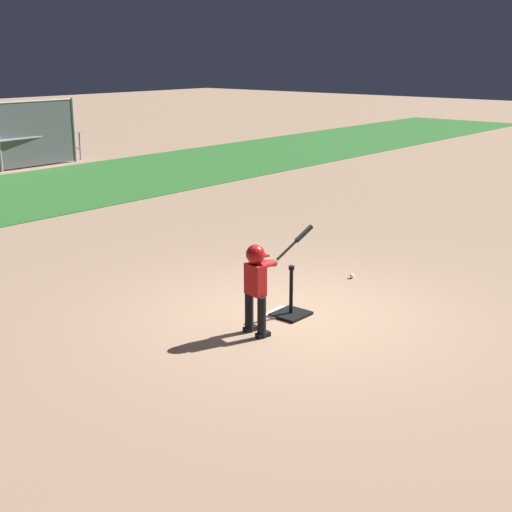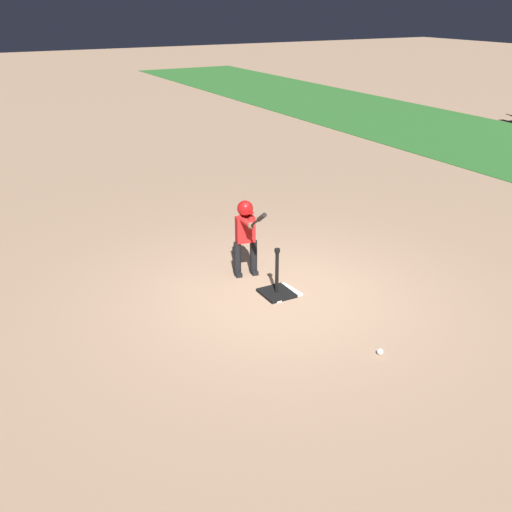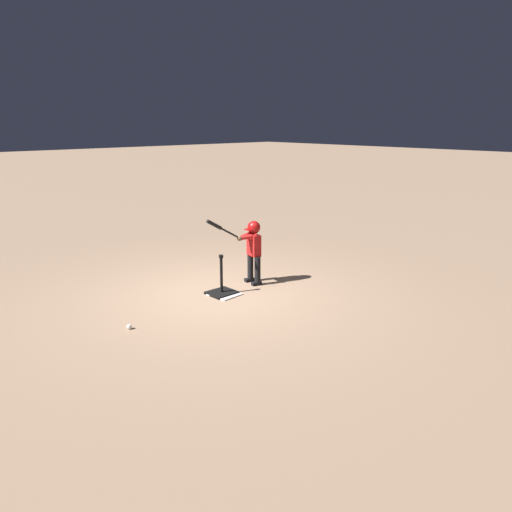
{
  "view_description": "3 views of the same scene",
  "coord_description": "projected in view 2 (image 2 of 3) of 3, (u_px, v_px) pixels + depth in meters",
  "views": [
    {
      "loc": [
        -7.11,
        -5.33,
        3.34
      ],
      "look_at": [
        -0.65,
        0.12,
        0.92
      ],
      "focal_mm": 50.0,
      "sensor_mm": 36.0,
      "label": 1
    },
    {
      "loc": [
        6.28,
        -3.82,
        3.77
      ],
      "look_at": [
        -0.25,
        -0.23,
        0.56
      ],
      "focal_mm": 42.0,
      "sensor_mm": 36.0,
      "label": 2
    },
    {
      "loc": [
        4.93,
        6.25,
        2.84
      ],
      "look_at": [
        -0.71,
        0.17,
        0.58
      ],
      "focal_mm": 35.0,
      "sensor_mm": 36.0,
      "label": 3
    }
  ],
  "objects": [
    {
      "name": "batting_tee",
      "position": [
        277.0,
        289.0,
        8.26
      ],
      "size": [
        0.45,
        0.41,
        0.69
      ],
      "color": "black",
      "rests_on": "ground_plane"
    },
    {
      "name": "home_plate",
      "position": [
        281.0,
        292.0,
        8.33
      ],
      "size": [
        0.48,
        0.48,
        0.02
      ],
      "primitive_type": "cube",
      "rotation": [
        0.0,
        0.0,
        0.09
      ],
      "color": "white",
      "rests_on": "ground_plane"
    },
    {
      "name": "ground_plane",
      "position": [
        279.0,
        297.0,
        8.23
      ],
      "size": [
        90.0,
        90.0,
        0.0
      ],
      "primitive_type": "plane",
      "color": "#93755B"
    },
    {
      "name": "batter_child",
      "position": [
        246.0,
        229.0,
        8.59
      ],
      "size": [
        1.02,
        0.4,
        1.26
      ],
      "color": "black",
      "rests_on": "ground_plane"
    },
    {
      "name": "baseball",
      "position": [
        380.0,
        352.0,
        6.88
      ],
      "size": [
        0.07,
        0.07,
        0.07
      ],
      "primitive_type": "sphere",
      "color": "white",
      "rests_on": "ground_plane"
    }
  ]
}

